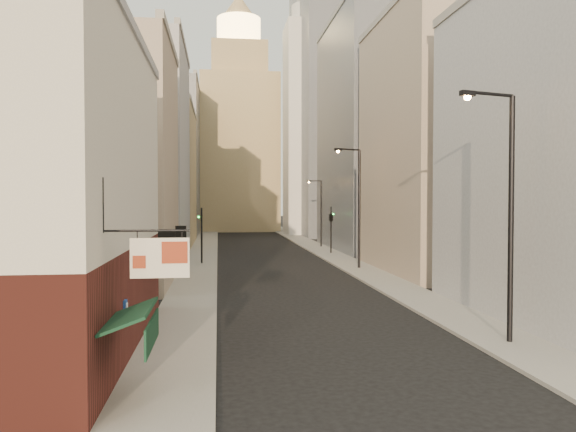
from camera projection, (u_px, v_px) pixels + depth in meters
The scene contains 17 objects.
sidewalk_left at pixel (205, 247), 67.04m from camera, with size 3.00×140.00×0.15m, color gray.
sidewalk_right at pixel (312, 246), 68.65m from camera, with size 3.00×140.00×0.15m, color gray.
near_building_left at pixel (52, 192), 20.68m from camera, with size 8.30×23.04×12.30m.
left_bldg_beige at pixel (111, 166), 37.36m from camera, with size 8.00×12.00×16.00m, color gray.
left_bldg_grey at pixel (143, 155), 53.17m from camera, with size 8.00×16.00×20.00m, color #939499.
left_bldg_tan at pixel (162, 178), 71.07m from camera, with size 8.00×18.00×17.00m, color tan.
left_bldg_wingrid at pixel (174, 161), 90.80m from camera, with size 8.00×20.00×24.00m, color gray.
right_bldg_beige at pixel (434, 146), 44.24m from camera, with size 8.00×16.00×20.00m, color gray.
right_bldg_wingrid at pixel (367, 136), 63.99m from camera, with size 8.00×20.00×26.00m, color gray.
highrise at pixel (358, 78), 92.12m from camera, with size 21.00×23.00×51.20m.
clock_tower at pixel (239, 135), 103.90m from camera, with size 14.00×14.00×44.90m.
white_tower at pixel (310, 120), 91.34m from camera, with size 8.00×8.00×41.50m.
streetlamp_near at pixel (506, 203), 21.85m from camera, with size 2.53×0.87×9.85m.
streetlamp_mid at pixel (357, 201), 45.69m from camera, with size 2.40×1.25×9.84m.
streetlamp_far at pixel (320, 209), 66.45m from camera, with size 1.95×1.01×7.98m.
traffic_light_left at pixel (202, 225), 49.13m from camera, with size 0.56×0.47×5.00m.
traffic_light_right at pixel (331, 216), 58.55m from camera, with size 0.90×0.90×5.00m.
Camera 1 is at (-4.91, -12.62, 5.76)m, focal length 35.00 mm.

